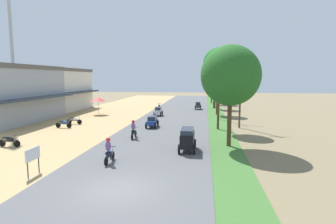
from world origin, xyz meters
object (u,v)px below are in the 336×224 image
object	(u,v)px
street_signboard	(33,156)
median_tree_third	(217,80)
car_van_black	(187,138)
median_tree_fifth	(212,67)
streetlamp_near	(219,85)
median_tree_second	(219,63)
median_tree_fourth	(215,75)
utility_pole_near	(240,89)
streetlamp_mid	(214,83)
parked_motorbike_second	(64,123)
car_hatchback_silver	(158,111)
parked_motorbike_nearest	(10,141)
vendor_umbrella	(98,99)
car_hatchback_charcoal	(198,105)
motorbike_ahead_third	(159,106)
parked_motorbike_third	(75,120)
car_sedan_blue	(152,121)
motorbike_ahead_second	(134,130)
motorbike_foreground_rider	(109,151)
median_tree_nearest	(231,76)

from	to	relation	value
street_signboard	median_tree_third	bearing A→B (deg)	67.65
car_van_black	street_signboard	bearing A→B (deg)	-143.57
median_tree_fifth	car_van_black	bearing A→B (deg)	-93.75
streetlamp_near	median_tree_second	bearing A→B (deg)	-92.94
median_tree_fourth	utility_pole_near	world-z (taller)	utility_pole_near
median_tree_second	streetlamp_mid	world-z (taller)	median_tree_second
parked_motorbike_second	median_tree_fifth	world-z (taller)	median_tree_fifth
car_hatchback_silver	streetlamp_near	bearing A→B (deg)	-14.43
parked_motorbike_nearest	vendor_umbrella	bearing A→B (deg)	91.22
car_hatchback_charcoal	motorbike_ahead_third	size ratio (longest dim) A/B	1.11
utility_pole_near	car_hatchback_charcoal	world-z (taller)	utility_pole_near
vendor_umbrella	car_van_black	size ratio (longest dim) A/B	1.05
parked_motorbike_third	car_hatchback_silver	bearing A→B (deg)	44.44
parked_motorbike_nearest	median_tree_fifth	distance (m)	43.73
car_sedan_blue	vendor_umbrella	bearing A→B (deg)	136.26
median_tree_third	car_hatchback_charcoal	size ratio (longest dim) A/B	3.36
car_sedan_blue	median_tree_fifth	bearing A→B (deg)	76.94
car_hatchback_charcoal	median_tree_third	bearing A→B (deg)	-64.68
parked_motorbike_nearest	car_sedan_blue	world-z (taller)	car_sedan_blue
parked_motorbike_nearest	motorbike_ahead_second	size ratio (longest dim) A/B	1.00
parked_motorbike_second	vendor_umbrella	world-z (taller)	vendor_umbrella
street_signboard	motorbike_ahead_third	distance (m)	32.62
median_tree_fourth	motorbike_ahead_second	bearing A→B (deg)	-106.77
median_tree_fourth	car_sedan_blue	bearing A→B (deg)	-109.68
median_tree_second	street_signboard	bearing A→B (deg)	-125.28
median_tree_fifth	car_sedan_blue	bearing A→B (deg)	-103.06
median_tree_second	car_van_black	bearing A→B (deg)	-105.83
motorbike_foreground_rider	motorbike_ahead_third	world-z (taller)	motorbike_foreground_rider
median_tree_third	motorbike_ahead_second	distance (m)	19.69
motorbike_ahead_second	motorbike_ahead_third	bearing A→B (deg)	93.79
streetlamp_mid	vendor_umbrella	bearing A→B (deg)	-138.29
streetlamp_near	motorbike_ahead_third	distance (m)	14.51
median_tree_second	median_tree_fourth	distance (m)	20.42
car_van_black	car_sedan_blue	xyz separation A→B (m)	(-4.39, 9.29, -0.28)
parked_motorbike_nearest	parked_motorbike_third	xyz separation A→B (m)	(0.07, 10.71, 0.00)
car_sedan_blue	parked_motorbike_second	bearing A→B (deg)	-170.73
median_tree_second	median_tree_fifth	xyz separation A→B (m)	(-0.03, 30.14, 0.80)
car_sedan_blue	car_van_black	bearing A→B (deg)	-64.69
median_tree_fifth	streetlamp_mid	distance (m)	6.35
street_signboard	car_hatchback_charcoal	xyz separation A→B (m)	(8.27, 33.23, -0.36)
utility_pole_near	motorbike_ahead_third	world-z (taller)	utility_pole_near
utility_pole_near	car_hatchback_charcoal	size ratio (longest dim) A/B	3.99
street_signboard	parked_motorbike_nearest	bearing A→B (deg)	135.58
car_sedan_blue	median_tree_third	bearing A→B (deg)	58.02
median_tree_second	median_tree_fifth	distance (m)	30.15
street_signboard	car_sedan_blue	distance (m)	15.79
vendor_umbrella	streetlamp_near	xyz separation A→B (m)	(17.14, -2.37, 2.21)
street_signboard	car_hatchback_silver	distance (m)	24.60
median_tree_nearest	streetlamp_near	xyz separation A→B (m)	(-0.16, 14.24, -1.06)
median_tree_fifth	car_van_black	size ratio (longest dim) A/B	4.10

